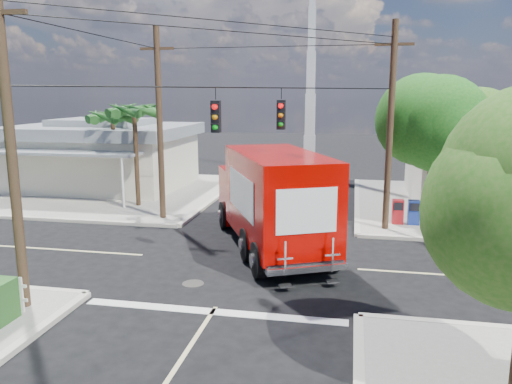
# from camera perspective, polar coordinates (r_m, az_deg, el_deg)

# --- Properties ---
(ground) EXTENTS (120.00, 120.00, 0.00)m
(ground) POSITION_cam_1_polar(r_m,az_deg,el_deg) (18.27, -1.22, -7.99)
(ground) COLOR black
(ground) RESTS_ON ground
(sidewalk_ne) EXTENTS (14.12, 14.12, 0.14)m
(sidewalk_ne) POSITION_cam_1_polar(r_m,az_deg,el_deg) (29.26, 25.05, -1.58)
(sidewalk_ne) COLOR gray
(sidewalk_ne) RESTS_ON ground
(sidewalk_nw) EXTENTS (14.12, 14.12, 0.14)m
(sidewalk_nw) POSITION_cam_1_polar(r_m,az_deg,el_deg) (31.89, -16.33, 0.01)
(sidewalk_nw) COLOR gray
(sidewalk_nw) RESTS_ON ground
(road_markings) EXTENTS (32.00, 32.00, 0.01)m
(road_markings) POSITION_cam_1_polar(r_m,az_deg,el_deg) (16.92, -2.30, -9.57)
(road_markings) COLOR beige
(road_markings) RESTS_ON ground
(building_nw) EXTENTS (10.80, 10.20, 4.30)m
(building_nw) POSITION_cam_1_polar(r_m,az_deg,el_deg) (33.47, -17.00, 4.21)
(building_nw) COLOR beige
(building_nw) RESTS_ON sidewalk_nw
(radio_tower) EXTENTS (0.80, 0.80, 17.00)m
(radio_tower) POSITION_cam_1_polar(r_m,az_deg,el_deg) (37.00, 6.24, 10.56)
(radio_tower) COLOR silver
(radio_tower) RESTS_ON ground
(tree_ne_front) EXTENTS (4.21, 4.14, 6.66)m
(tree_ne_front) POSITION_cam_1_polar(r_m,az_deg,el_deg) (23.91, 19.70, 7.58)
(tree_ne_front) COLOR #422D1C
(tree_ne_front) RESTS_ON sidewalk_ne
(tree_ne_back) EXTENTS (3.77, 3.66, 5.82)m
(tree_ne_back) POSITION_cam_1_polar(r_m,az_deg,el_deg) (26.59, 24.51, 6.27)
(tree_ne_back) COLOR #422D1C
(tree_ne_back) RESTS_ON sidewalk_ne
(palm_nw_front) EXTENTS (3.01, 3.08, 5.59)m
(palm_nw_front) POSITION_cam_1_polar(r_m,az_deg,el_deg) (26.83, -13.75, 8.82)
(palm_nw_front) COLOR #422D1C
(palm_nw_front) RESTS_ON sidewalk_nw
(palm_nw_back) EXTENTS (3.01, 3.08, 5.19)m
(palm_nw_back) POSITION_cam_1_polar(r_m,az_deg,el_deg) (29.06, -16.09, 8.13)
(palm_nw_back) COLOR #422D1C
(palm_nw_back) RESTS_ON sidewalk_nw
(utility_poles) EXTENTS (12.00, 10.68, 9.00)m
(utility_poles) POSITION_cam_1_polar(r_m,az_deg,el_deg) (19.25, -4.90, 7.19)
(utility_poles) COLOR #473321
(utility_poles) RESTS_ON ground
(vending_boxes) EXTENTS (1.90, 0.50, 1.10)m
(vending_boxes) POSITION_cam_1_polar(r_m,az_deg,el_deg) (23.83, 17.57, -2.23)
(vending_boxes) COLOR #AA151C
(vending_boxes) RESTS_ON sidewalk_ne
(delivery_truck) EXTENTS (6.11, 9.20, 3.87)m
(delivery_truck) POSITION_cam_1_polar(r_m,az_deg,el_deg) (19.36, 1.81, -0.85)
(delivery_truck) COLOR black
(delivery_truck) RESTS_ON ground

